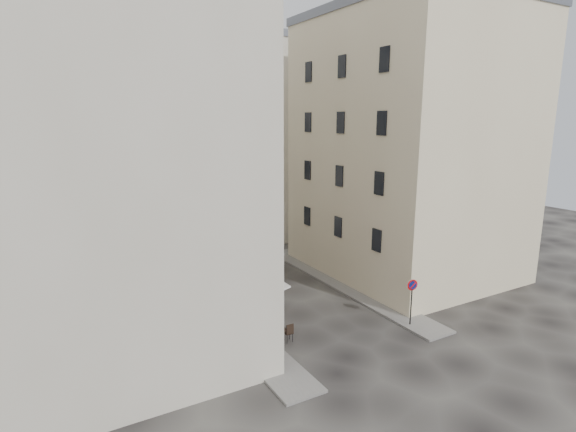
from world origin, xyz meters
TOP-DOWN VIEW (x-y plane):
  - ground at (0.00, 0.00)m, footprint 90.00×90.00m
  - sidewalk_left at (-4.50, 4.00)m, footprint 2.00×22.00m
  - sidewalk_right at (4.50, 3.00)m, footprint 2.00×18.00m
  - building_left at (-10.50, 3.00)m, footprint 12.20×16.20m
  - building_right at (10.50, 3.50)m, footprint 12.20×14.20m
  - building_back at (-1.00, 19.00)m, footprint 18.20×10.20m
  - cafe_storefront at (-4.32, 1.00)m, footprint 1.74×7.30m
  - stone_steps at (0.00, 12.57)m, footprint 9.00×3.15m
  - bollard_near at (-3.25, -1.00)m, footprint 0.12×0.12m
  - bollard_mid at (-3.25, 2.50)m, footprint 0.12×0.12m
  - bollard_far at (-3.25, 6.00)m, footprint 0.12×0.12m
  - no_parking_sign at (3.95, -4.15)m, footprint 0.61×0.18m
  - bistro_table_a at (-3.26, -2.28)m, footprint 1.39×0.65m
  - bistro_table_b at (-2.94, -0.23)m, footprint 1.41×0.66m
  - bistro_table_c at (-3.59, 2.13)m, footprint 1.26×0.59m
  - bistro_table_d at (-3.14, 3.62)m, footprint 1.17×0.55m
  - bistro_table_e at (-3.40, 5.16)m, footprint 1.38×0.65m
  - pedestrian at (-2.40, 1.91)m, footprint 0.71×0.66m

SIDE VIEW (x-z plane):
  - ground at x=0.00m, z-range 0.00..0.00m
  - sidewalk_left at x=-4.50m, z-range 0.00..0.12m
  - sidewalk_right at x=4.50m, z-range 0.00..0.12m
  - stone_steps at x=0.00m, z-range 0.00..0.80m
  - bistro_table_d at x=-3.14m, z-range 0.01..0.83m
  - bistro_table_c at x=-3.59m, z-range 0.01..0.89m
  - bistro_table_e at x=-3.40m, z-range 0.01..0.98m
  - bistro_table_a at x=-3.26m, z-range 0.01..0.99m
  - bistro_table_b at x=-2.94m, z-range 0.01..1.00m
  - bollard_near at x=-3.25m, z-range 0.04..1.02m
  - bollard_mid at x=-3.25m, z-range 0.04..1.02m
  - bollard_far at x=-3.25m, z-range 0.04..1.02m
  - pedestrian at x=-2.40m, z-range 0.00..1.62m
  - cafe_storefront at x=-4.32m, z-range 0.13..3.63m
  - no_parking_sign at x=3.95m, z-range 0.57..3.30m
  - building_right at x=10.50m, z-range 0.01..18.61m
  - building_back at x=-1.00m, z-range 0.01..18.61m
  - building_left at x=-10.50m, z-range 0.01..20.61m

